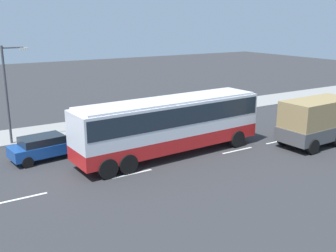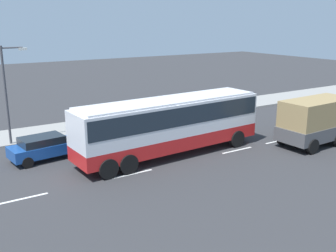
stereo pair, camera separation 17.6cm
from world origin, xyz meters
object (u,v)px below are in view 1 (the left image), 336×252
car_white_minivan (326,113)px  coach_bus (170,121)px  cargo_truck (326,119)px  pedestrian_at_crossing (102,114)px  street_lamp (9,88)px  pedestrian_near_curb (120,111)px  car_blue_saloon (47,146)px

car_white_minivan → coach_bus: bearing=-178.8°
cargo_truck → pedestrian_at_crossing: size_ratio=4.44×
coach_bus → car_white_minivan: (14.76, -0.04, -1.34)m
car_white_minivan → pedestrian_at_crossing: bearing=155.1°
coach_bus → street_lamp: bearing=134.3°
pedestrian_near_curb → street_lamp: (-8.22, -1.10, 2.73)m
coach_bus → car_blue_saloon: (-6.63, 3.33, -1.40)m
cargo_truck → street_lamp: street_lamp is taller
car_blue_saloon → pedestrian_near_curb: (7.09, 4.95, 0.32)m
street_lamp → pedestrian_near_curb: bearing=7.6°
car_white_minivan → cargo_truck: bearing=-142.7°
cargo_truck → pedestrian_at_crossing: (-11.45, 11.18, -0.51)m
coach_bus → car_white_minivan: bearing=-3.1°
pedestrian_at_crossing → car_blue_saloon: bearing=0.6°
coach_bus → cargo_truck: size_ratio=1.60×
street_lamp → car_white_minivan: bearing=-17.8°
cargo_truck → car_white_minivan: 5.65m
coach_bus → pedestrian_at_crossing: bearing=95.9°
cargo_truck → car_white_minivan: size_ratio=1.84×
coach_bus → car_white_minivan: coach_bus is taller
coach_bus → pedestrian_at_crossing: (-1.22, 7.85, -1.02)m
cargo_truck → pedestrian_near_curb: 15.18m
cargo_truck → pedestrian_near_curb: cargo_truck is taller
car_blue_saloon → pedestrian_at_crossing: 7.07m
pedestrian_near_curb → pedestrian_at_crossing: (-1.68, -0.43, 0.06)m
cargo_truck → car_blue_saloon: bearing=156.4°
car_blue_saloon → pedestrian_near_curb: bearing=28.1°
pedestrian_near_curb → street_lamp: bearing=-159.1°
car_blue_saloon → coach_bus: bearing=-33.4°
coach_bus → pedestrian_at_crossing: 8.01m
coach_bus → street_lamp: (-7.76, 7.18, 1.65)m
coach_bus → car_blue_saloon: 7.55m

